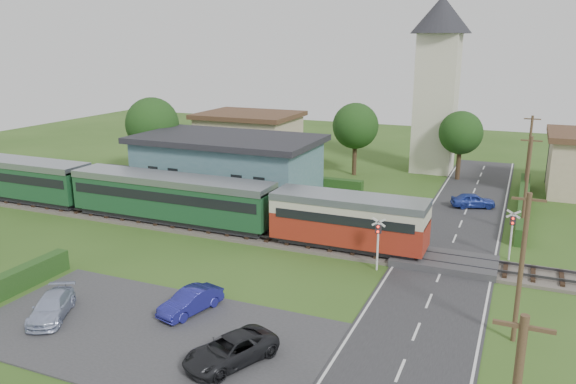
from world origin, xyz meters
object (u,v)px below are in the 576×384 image
at_px(crossing_signal_far, 512,227).
at_px(car_park_blue, 191,301).
at_px(house_west, 249,137).
at_px(equipment_hut, 111,182).
at_px(train, 136,192).
at_px(church_tower, 438,72).
at_px(pedestrian_far, 121,187).
at_px(car_park_dark, 230,350).
at_px(crossing_signal_near, 378,236).
at_px(car_on_road, 473,200).
at_px(pedestrian_near, 294,212).
at_px(car_park_silver, 52,307).
at_px(station_building, 228,166).

xyz_separation_m(crossing_signal_far, car_park_blue, (-14.38, -13.89, -1.48)).
distance_m(house_west, crossing_signal_far, 35.26).
relative_size(equipment_hut, train, 0.06).
bearing_deg(equipment_hut, church_tower, 44.75).
relative_size(equipment_hut, church_tower, 0.14).
xyz_separation_m(crossing_signal_far, pedestrian_far, (-30.69, 0.91, -0.80)).
bearing_deg(car_park_dark, crossing_signal_near, 100.39).
relative_size(crossing_signal_near, car_on_road, 0.94).
relative_size(car_park_blue, pedestrian_near, 2.27).
bearing_deg(car_park_silver, crossing_signal_near, 15.82).
height_order(church_tower, crossing_signal_far, church_tower).
height_order(station_building, car_on_road, station_building).
height_order(crossing_signal_far, pedestrian_far, crossing_signal_far).
bearing_deg(car_park_dark, equipment_hut, 164.36).
height_order(crossing_signal_near, car_park_blue, crossing_signal_near).
bearing_deg(pedestrian_far, car_park_blue, -136.53).
distance_m(church_tower, crossing_signal_far, 26.39).
distance_m(crossing_signal_near, crossing_signal_far, 8.65).
distance_m(car_park_blue, car_park_silver, 6.75).
height_order(crossing_signal_near, car_park_dark, crossing_signal_near).
xyz_separation_m(car_park_silver, pedestrian_far, (-10.35, 17.98, 0.71)).
height_order(crossing_signal_near, car_on_road, crossing_signal_near).
distance_m(car_park_silver, car_park_dark, 10.02).
bearing_deg(equipment_hut, car_on_road, 19.71).
bearing_deg(station_building, car_park_dark, -60.81).
bearing_deg(car_park_blue, house_west, 126.78).
relative_size(crossing_signal_near, car_park_silver, 0.86).
bearing_deg(church_tower, car_park_dark, -92.42).
relative_size(car_park_silver, pedestrian_near, 2.42).
height_order(house_west, crossing_signal_near, house_west).
bearing_deg(station_building, crossing_signal_near, -34.81).
bearing_deg(equipment_hut, pedestrian_near, -1.16).
bearing_deg(car_park_dark, car_park_blue, 165.67).
xyz_separation_m(train, church_tower, (17.93, 26.00, 8.05)).
bearing_deg(train, equipment_hut, 147.76).
distance_m(equipment_hut, pedestrian_far, 1.00).
height_order(church_tower, car_park_silver, church_tower).
bearing_deg(car_park_blue, train, 150.94).
relative_size(church_tower, pedestrian_far, 9.92).
distance_m(house_west, car_on_road, 27.23).
relative_size(crossing_signal_near, car_park_dark, 0.78).
xyz_separation_m(station_building, church_tower, (15.00, 17.01, 7.53)).
xyz_separation_m(crossing_signal_near, pedestrian_far, (-23.49, 5.71, -0.80)).
bearing_deg(train, church_tower, 55.41).
distance_m(equipment_hut, station_building, 9.92).
relative_size(car_park_blue, pedestrian_far, 2.01).
bearing_deg(car_park_blue, equipment_hut, 153.89).
height_order(station_building, crossing_signal_near, station_building).
xyz_separation_m(church_tower, crossing_signal_far, (8.60, -23.61, -8.08)).
bearing_deg(pedestrian_far, crossing_signal_far, -96.00).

